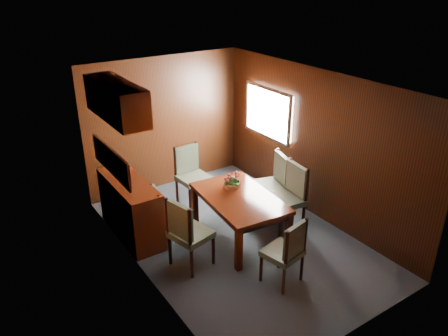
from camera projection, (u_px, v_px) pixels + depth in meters
ground at (236, 238)px, 6.64m from camera, size 4.50×4.50×0.00m
room_shell at (218, 133)px, 6.15m from camera, size 3.06×4.52×2.41m
sideboard at (131, 208)px, 6.57m from camera, size 0.48×1.40×0.90m
dining_table at (239, 202)px, 6.43m from camera, size 1.07×1.58×0.70m
chair_left_near at (186, 230)px, 5.78m from camera, size 0.58×0.59×1.05m
chair_left_far at (164, 212)px, 6.35m from camera, size 0.48×0.50×0.91m
chair_right_near at (290, 193)px, 6.70m from camera, size 0.54×0.56×1.07m
chair_right_far at (274, 180)px, 7.14m from camera, size 0.59×0.60×1.04m
chair_head at (287, 249)px, 5.49m from camera, size 0.52×0.51×0.94m
chair_foot at (191, 172)px, 7.45m from camera, size 0.53×0.51×1.04m
flower_centerpiece at (232, 180)px, 6.60m from camera, size 0.25×0.25×0.25m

